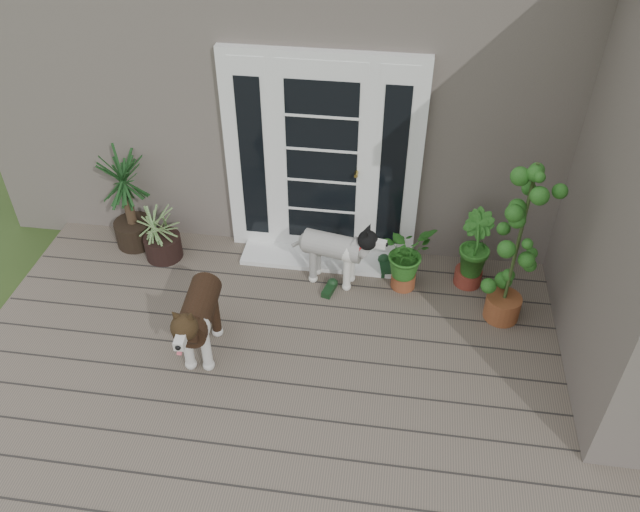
# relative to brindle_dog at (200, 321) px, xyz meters

# --- Properties ---
(deck) EXTENTS (6.20, 4.60, 0.12)m
(deck) POSITION_rel_brindle_dog_xyz_m (1.02, -0.60, -0.42)
(deck) COLOR #6B5B4C
(deck) RESTS_ON ground
(house_main) EXTENTS (7.40, 4.00, 3.10)m
(house_main) POSITION_rel_brindle_dog_xyz_m (1.02, 3.65, 1.07)
(house_main) COLOR #665E54
(house_main) RESTS_ON ground
(door_unit) EXTENTS (1.90, 0.14, 2.15)m
(door_unit) POSITION_rel_brindle_dog_xyz_m (0.82, 1.60, 0.71)
(door_unit) COLOR white
(door_unit) RESTS_ON deck
(door_step) EXTENTS (1.60, 0.40, 0.05)m
(door_step) POSITION_rel_brindle_dog_xyz_m (0.82, 1.40, -0.34)
(door_step) COLOR white
(door_step) RESTS_ON deck
(brindle_dog) EXTENTS (0.43, 0.90, 0.73)m
(brindle_dog) POSITION_rel_brindle_dog_xyz_m (0.00, 0.00, 0.00)
(brindle_dog) COLOR #311E11
(brindle_dog) RESTS_ON deck
(white_dog) EXTENTS (0.82, 0.47, 0.64)m
(white_dog) POSITION_rel_brindle_dog_xyz_m (1.00, 1.09, -0.04)
(white_dog) COLOR silver
(white_dog) RESTS_ON deck
(spider_plant) EXTENTS (0.74, 0.74, 0.67)m
(spider_plant) POSITION_rel_brindle_dog_xyz_m (-0.79, 1.23, -0.03)
(spider_plant) COLOR #94A364
(spider_plant) RESTS_ON deck
(yucca) EXTENTS (0.88, 0.88, 1.10)m
(yucca) POSITION_rel_brindle_dog_xyz_m (-1.16, 1.40, 0.19)
(yucca) COLOR black
(yucca) RESTS_ON deck
(herb_a) EXTENTS (0.70, 0.70, 0.63)m
(herb_a) POSITION_rel_brindle_dog_xyz_m (1.70, 1.11, -0.05)
(herb_a) COLOR #164F1A
(herb_a) RESTS_ON deck
(herb_b) EXTENTS (0.52, 0.52, 0.60)m
(herb_b) POSITION_rel_brindle_dog_xyz_m (2.33, 1.25, -0.06)
(herb_b) COLOR #245E1A
(herb_b) RESTS_ON deck
(herb_c) EXTENTS (0.43, 0.43, 0.57)m
(herb_c) POSITION_rel_brindle_dog_xyz_m (3.28, 1.40, -0.08)
(herb_c) COLOR #1D6624
(herb_c) RESTS_ON deck
(sapling) EXTENTS (0.52, 0.52, 1.72)m
(sapling) POSITION_rel_brindle_dog_xyz_m (2.63, 0.81, 0.50)
(sapling) COLOR #1A5C1A
(sapling) RESTS_ON deck
(clog_left) EXTENTS (0.20, 0.33, 0.09)m
(clog_left) POSITION_rel_brindle_dog_xyz_m (1.51, 1.34, -0.32)
(clog_left) COLOR #15361B
(clog_left) RESTS_ON deck
(clog_right) EXTENTS (0.18, 0.28, 0.08)m
(clog_right) POSITION_rel_brindle_dog_xyz_m (0.99, 0.93, -0.32)
(clog_right) COLOR black
(clog_right) RESTS_ON deck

